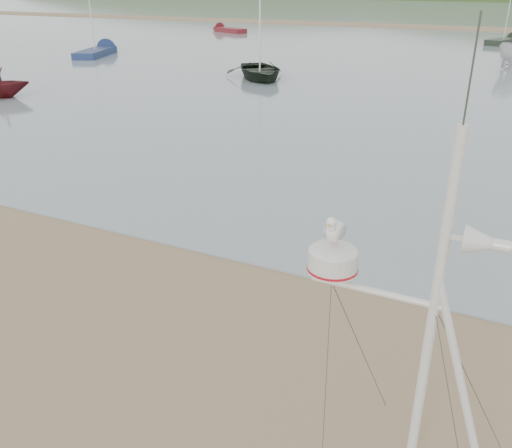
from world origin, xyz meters
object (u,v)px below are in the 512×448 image
at_px(mast_rig, 412,401).
at_px(sailboat_dark_mid, 510,40).
at_px(boat_dark, 260,36).
at_px(dinghy_red_far, 223,29).
at_px(sailboat_blue_near, 104,50).

distance_m(mast_rig, sailboat_dark_mid, 54.21).
relative_size(mast_rig, boat_dark, 1.07).
bearing_deg(sailboat_dark_mid, dinghy_red_far, -178.28).
xyz_separation_m(sailboat_dark_mid, sailboat_blue_near, (-29.39, -23.16, -0.00)).
distance_m(boat_dark, sailboat_dark_mid, 31.65).
relative_size(mast_rig, sailboat_blue_near, 0.74).
bearing_deg(mast_rig, sailboat_dark_mid, 91.66).
bearing_deg(dinghy_red_far, sailboat_blue_near, -86.59).
bearing_deg(sailboat_dark_mid, mast_rig, -88.34).
height_order(boat_dark, sailboat_blue_near, sailboat_blue_near).
relative_size(dinghy_red_far, sailboat_blue_near, 0.84).
relative_size(sailboat_dark_mid, dinghy_red_far, 1.04).
bearing_deg(dinghy_red_far, mast_rig, -58.77).
xyz_separation_m(dinghy_red_far, sailboat_blue_near, (1.33, -22.24, 0.01)).
bearing_deg(boat_dark, dinghy_red_far, 84.74).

